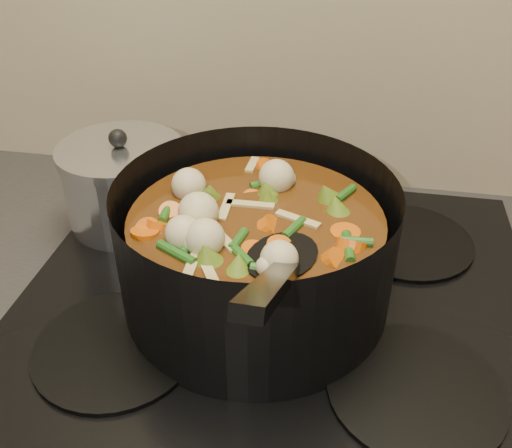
# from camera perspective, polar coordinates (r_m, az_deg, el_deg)

# --- Properties ---
(stovetop) EXTENTS (0.62, 0.54, 0.03)m
(stovetop) POSITION_cam_1_polar(r_m,az_deg,el_deg) (0.72, 2.21, -7.08)
(stovetop) COLOR black
(stovetop) RESTS_ON counter
(stockpot) EXTENTS (0.37, 0.45, 0.23)m
(stockpot) POSITION_cam_1_polar(r_m,az_deg,el_deg) (0.65, 0.02, -2.68)
(stockpot) COLOR black
(stockpot) RESTS_ON stovetop
(saucepan) EXTENTS (0.17, 0.17, 0.14)m
(saucepan) POSITION_cam_1_polar(r_m,az_deg,el_deg) (0.83, -13.02, 3.97)
(saucepan) COLOR silver
(saucepan) RESTS_ON stovetop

